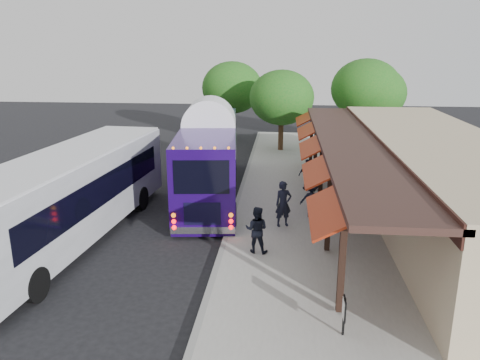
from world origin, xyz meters
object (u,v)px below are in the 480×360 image
at_px(ped_d, 312,200).
at_px(coach_bus, 210,154).
at_px(ped_c, 307,174).
at_px(sign_board, 344,310).
at_px(ped_a, 283,204).
at_px(ped_b, 257,230).
at_px(city_bus, 70,193).

bearing_deg(ped_d, coach_bus, -22.31).
relative_size(coach_bus, ped_d, 7.93).
height_order(ped_c, sign_board, ped_c).
distance_m(ped_c, ped_d, 3.98).
distance_m(ped_a, ped_b, 2.77).
bearing_deg(ped_b, ped_a, -100.88).
relative_size(city_bus, sign_board, 12.47).
xyz_separation_m(coach_bus, sign_board, (5.22, -11.80, -1.21)).
relative_size(city_bus, ped_a, 6.84).
bearing_deg(ped_d, city_bus, 29.57).
distance_m(ped_a, ped_d, 1.69).
bearing_deg(ped_a, ped_d, 23.71).
height_order(ped_a, sign_board, ped_a).
xyz_separation_m(coach_bus, city_bus, (-4.34, -6.25, -0.19)).
height_order(ped_a, ped_b, ped_a).
xyz_separation_m(city_bus, ped_c, (9.19, 6.99, -0.93)).
height_order(city_bus, ped_a, city_bus).
xyz_separation_m(city_bus, sign_board, (9.56, -5.55, -1.02)).
height_order(ped_b, sign_board, ped_b).
height_order(city_bus, ped_d, city_bus).
distance_m(city_bus, sign_board, 11.10).
distance_m(city_bus, ped_b, 7.18).
xyz_separation_m(ped_b, ped_d, (2.11, 3.80, -0.08)).
xyz_separation_m(ped_a, sign_board, (1.56, -7.37, -0.24)).
bearing_deg(ped_b, ped_c, -96.68).
relative_size(ped_a, ped_b, 1.11).
xyz_separation_m(ped_c, sign_board, (0.37, -12.54, -0.09)).
bearing_deg(ped_d, ped_c, -78.54).
relative_size(ped_b, ped_d, 1.10).
bearing_deg(ped_c, coach_bus, -6.15).
bearing_deg(ped_d, sign_board, 103.95).
height_order(ped_a, ped_c, ped_a).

